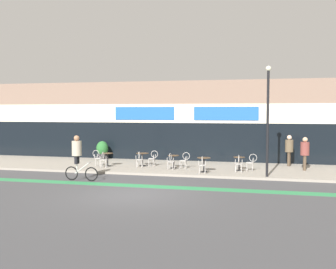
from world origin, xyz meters
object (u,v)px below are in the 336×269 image
(cafe_chair_4_near, at_px, (239,162))
(planter_pot, at_px, (102,149))
(cafe_chair_1_side, at_px, (153,157))
(pedestrian_far_end, at_px, (305,151))
(bistro_table_2, at_px, (173,159))
(cafe_chair_4_side, at_px, (251,161))
(bistro_table_4, at_px, (239,161))
(bistro_table_0, at_px, (108,157))
(lamp_post, at_px, (268,113))
(cafe_chair_2_near, at_px, (171,160))
(cafe_chair_0_near, at_px, (103,158))
(bistro_table_1, at_px, (142,157))
(cyclist_0, at_px, (78,154))
(pedestrian_near_end, at_px, (289,148))
(bistro_table_3, at_px, (204,162))
(cafe_chair_1_near, at_px, (139,158))
(cafe_chair_3_near, at_px, (202,164))
(cafe_chair_2_side, at_px, (184,159))
(cafe_chair_0_side, at_px, (97,157))

(cafe_chair_4_near, xyz_separation_m, planter_pot, (-8.96, 3.40, 0.14))
(cafe_chair_1_side, relative_size, pedestrian_far_end, 0.51)
(bistro_table_2, bearing_deg, cafe_chair_4_side, -0.13)
(bistro_table_4, bearing_deg, bistro_table_0, -179.47)
(bistro_table_0, height_order, lamp_post, lamp_post)
(cafe_chair_2_near, bearing_deg, cafe_chair_0_near, 94.05)
(cafe_chair_4_side, distance_m, lamp_post, 3.13)
(lamp_post, height_order, pedestrian_far_end, lamp_post)
(bistro_table_1, distance_m, cyclist_0, 4.98)
(bistro_table_4, xyz_separation_m, lamp_post, (1.41, -1.67, 2.54))
(cyclist_0, bearing_deg, pedestrian_near_end, 34.82)
(cafe_chair_2_near, relative_size, pedestrian_near_end, 0.51)
(bistro_table_3, bearing_deg, lamp_post, -12.83)
(cafe_chair_4_near, bearing_deg, bistro_table_4, -5.71)
(cafe_chair_1_near, bearing_deg, cafe_chair_3_near, -117.72)
(bistro_table_3, xyz_separation_m, bistro_table_4, (1.74, 0.95, -0.03))
(cafe_chair_0_near, bearing_deg, cafe_chair_4_side, -93.36)
(cafe_chair_1_side, bearing_deg, pedestrian_near_end, -162.41)
(cafe_chair_2_side, xyz_separation_m, cafe_chair_4_side, (3.58, -0.01, 0.00))
(bistro_table_0, bearing_deg, cafe_chair_4_near, -4.28)
(cyclist_0, bearing_deg, cafe_chair_2_near, 45.26)
(cafe_chair_2_side, height_order, cyclist_0, cyclist_0)
(cafe_chair_2_side, bearing_deg, cafe_chair_1_side, -11.60)
(bistro_table_4, bearing_deg, bistro_table_3, -151.24)
(bistro_table_0, distance_m, planter_pot, 3.23)
(cyclist_0, bearing_deg, bistro_table_1, 70.67)
(cafe_chair_0_side, distance_m, cafe_chair_4_side, 8.67)
(bistro_table_2, distance_m, cafe_chair_1_near, 1.92)
(cafe_chair_4_near, xyz_separation_m, cyclist_0, (-7.24, -3.53, 0.62))
(cafe_chair_1_near, xyz_separation_m, cyclist_0, (-1.74, -4.01, 0.62))
(cafe_chair_0_side, relative_size, cafe_chair_3_near, 1.00)
(cafe_chair_4_side, bearing_deg, planter_pot, -15.47)
(bistro_table_1, bearing_deg, planter_pot, 146.36)
(bistro_table_1, bearing_deg, cafe_chair_1_near, -89.17)
(bistro_table_3, xyz_separation_m, cyclist_0, (-5.49, -3.20, 0.61))
(cafe_chair_4_side, bearing_deg, pedestrian_far_end, -161.45)
(bistro_table_2, xyz_separation_m, cafe_chair_0_near, (-3.83, -0.70, 0.01))
(lamp_post, relative_size, cyclist_0, 2.48)
(bistro_table_3, relative_size, cafe_chair_0_side, 0.83)
(cafe_chair_3_near, relative_size, lamp_post, 0.17)
(bistro_table_2, bearing_deg, pedestrian_near_end, 21.29)
(bistro_table_0, distance_m, bistro_table_2, 3.84)
(bistro_table_4, height_order, lamp_post, lamp_post)
(cafe_chair_0_side, xyz_separation_m, cyclist_0, (0.81, -4.09, 0.62))
(bistro_table_1, relative_size, cafe_chair_2_side, 0.82)
(bistro_table_3, bearing_deg, cafe_chair_1_side, 155.57)
(cafe_chair_1_side, relative_size, cafe_chair_4_near, 1.00)
(bistro_table_2, bearing_deg, bistro_table_1, 166.40)
(bistro_table_4, relative_size, cyclist_0, 0.34)
(bistro_table_3, relative_size, cafe_chair_2_near, 0.83)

